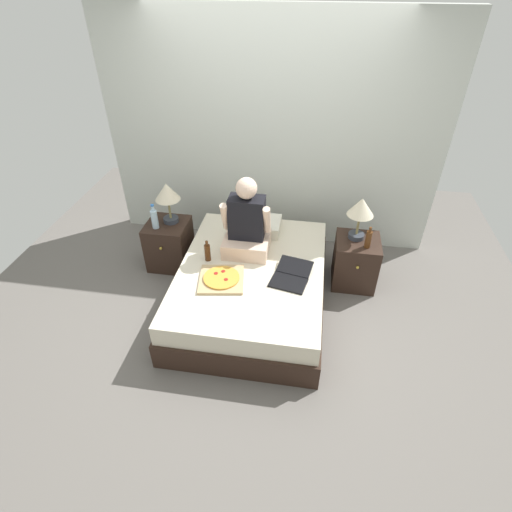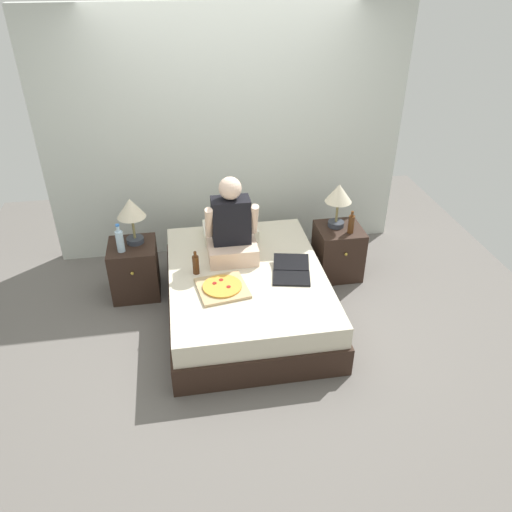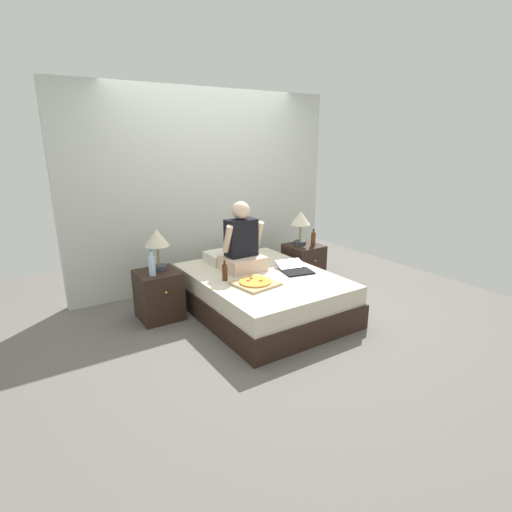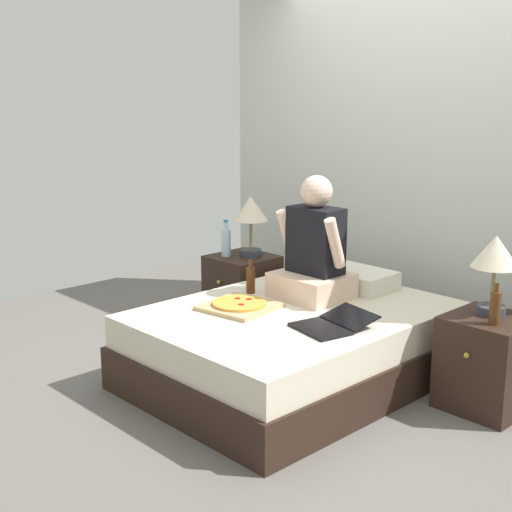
# 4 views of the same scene
# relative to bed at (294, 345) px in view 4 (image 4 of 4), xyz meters

# --- Properties ---
(ground_plane) EXTENTS (5.66, 5.66, 0.00)m
(ground_plane) POSITION_rel_bed_xyz_m (0.00, 0.00, -0.22)
(ground_plane) COLOR #66605B
(wall_back) EXTENTS (3.66, 0.12, 2.50)m
(wall_back) POSITION_rel_bed_xyz_m (0.00, 1.29, 1.03)
(wall_back) COLOR silver
(wall_back) RESTS_ON ground
(bed) EXTENTS (1.40, 1.86, 0.46)m
(bed) POSITION_rel_bed_xyz_m (0.00, 0.00, 0.00)
(bed) COLOR black
(bed) RESTS_ON ground
(nightstand_left) EXTENTS (0.44, 0.47, 0.53)m
(nightstand_left) POSITION_rel_bed_xyz_m (-1.01, 0.50, 0.04)
(nightstand_left) COLOR black
(nightstand_left) RESTS_ON ground
(lamp_on_left_nightstand) EXTENTS (0.26, 0.26, 0.45)m
(lamp_on_left_nightstand) POSITION_rel_bed_xyz_m (-0.97, 0.55, 0.63)
(lamp_on_left_nightstand) COLOR #333842
(lamp_on_left_nightstand) RESTS_ON nightstand_left
(water_bottle) EXTENTS (0.07, 0.07, 0.28)m
(water_bottle) POSITION_rel_bed_xyz_m (-1.09, 0.41, 0.42)
(water_bottle) COLOR silver
(water_bottle) RESTS_ON nightstand_left
(nightstand_right) EXTENTS (0.44, 0.47, 0.53)m
(nightstand_right) POSITION_rel_bed_xyz_m (1.01, 0.50, 0.04)
(nightstand_right) COLOR black
(nightstand_right) RESTS_ON ground
(lamp_on_right_nightstand) EXTENTS (0.26, 0.26, 0.45)m
(lamp_on_right_nightstand) POSITION_rel_bed_xyz_m (0.98, 0.55, 0.63)
(lamp_on_right_nightstand) COLOR #333842
(lamp_on_right_nightstand) RESTS_ON nightstand_right
(beer_bottle) EXTENTS (0.06, 0.06, 0.23)m
(beer_bottle) POSITION_rel_bed_xyz_m (1.08, 0.40, 0.40)
(beer_bottle) COLOR #512D14
(beer_bottle) RESTS_ON nightstand_right
(pillow) EXTENTS (0.52, 0.34, 0.12)m
(pillow) POSITION_rel_bed_xyz_m (-0.06, 0.65, 0.29)
(pillow) COLOR silver
(pillow) RESTS_ON bed
(person_seated) EXTENTS (0.47, 0.40, 0.78)m
(person_seated) POSITION_rel_bed_xyz_m (-0.09, 0.27, 0.52)
(person_seated) COLOR beige
(person_seated) RESTS_ON bed
(laptop) EXTENTS (0.40, 0.47, 0.07)m
(laptop) POSITION_rel_bed_xyz_m (0.38, -0.11, 0.25)
(laptop) COLOR black
(laptop) RESTS_ON bed
(pizza_box) EXTENTS (0.46, 0.46, 0.05)m
(pizza_box) POSITION_rel_bed_xyz_m (-0.24, -0.23, 0.25)
(pizza_box) COLOR tan
(pizza_box) RESTS_ON bed
(beer_bottle_on_bed) EXTENTS (0.06, 0.06, 0.22)m
(beer_bottle_on_bed) POSITION_rel_bed_xyz_m (-0.44, 0.05, 0.32)
(beer_bottle_on_bed) COLOR #4C2811
(beer_bottle_on_bed) RESTS_ON bed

